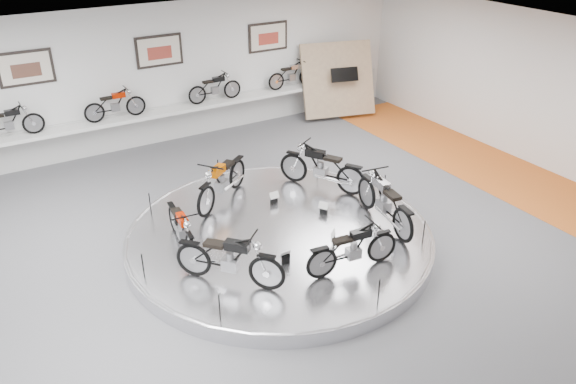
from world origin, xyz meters
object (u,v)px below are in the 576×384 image
display_platform (279,237)px  bike_b (222,180)px  bike_d (229,258)px  bike_e (353,248)px  bike_f (384,201)px  shelf (169,111)px  bike_a (322,167)px  bike_c (181,227)px

display_platform → bike_b: size_ratio=3.45×
bike_b → bike_d: size_ratio=1.05×
display_platform → bike_e: size_ratio=3.96×
display_platform → bike_d: 2.09m
display_platform → bike_d: size_ratio=3.60×
bike_b → bike_f: 3.67m
shelf → bike_f: size_ratio=5.84×
bike_f → bike_a: bearing=14.6°
bike_c → bike_e: bike_e is taller
shelf → bike_f: 7.56m
bike_c → display_platform: bearing=81.6°
bike_d → bike_e: (2.13, -0.81, -0.05)m
shelf → bike_b: bike_b is taller
bike_c → bike_f: size_ratio=0.82×
bike_b → shelf: bearing=-132.2°
display_platform → shelf: size_ratio=0.58×
bike_c → bike_d: bearing=16.1°
bike_c → bike_a: bearing=105.9°
bike_f → bike_b: bearing=52.3°
display_platform → bike_d: (-1.66, -1.08, 0.67)m
bike_f → shelf: bearing=24.9°
bike_b → bike_e: size_ratio=1.15×
bike_a → bike_b: 2.39m
bike_d → bike_a: bearing=81.0°
bike_d → bike_e: size_ratio=1.10×
display_platform → shelf: (0.00, 6.40, 0.85)m
bike_e → shelf: bearing=99.8°
display_platform → bike_c: size_ratio=4.14×
display_platform → bike_e: (0.47, -1.89, 0.63)m
bike_b → bike_e: 3.80m
display_platform → bike_b: (-0.45, 1.80, 0.70)m
bike_a → bike_e: bike_a is taller
shelf → bike_d: size_ratio=6.19×
bike_f → bike_d: bearing=102.2°
bike_c → bike_d: (0.30, -1.55, 0.07)m
bike_e → bike_f: 1.89m
shelf → bike_e: bearing=-86.7°
shelf → bike_e: size_ratio=6.80×
bike_d → bike_f: (3.72, 0.20, 0.03)m
shelf → bike_c: size_ratio=7.12×
display_platform → bike_c: bearing=166.3°
bike_a → bike_d: size_ratio=1.06×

